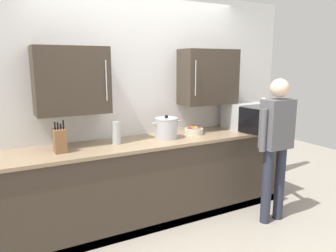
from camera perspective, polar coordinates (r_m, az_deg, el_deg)
ground_plane at (r=3.40m, az=3.00°, el=-20.38°), size 9.21×9.21×0.00m
back_wall_tiled at (r=3.81m, az=-4.66°, el=4.74°), size 4.10×0.44×2.57m
counter_unit at (r=3.73m, az=-2.41°, el=-9.45°), size 3.56×0.65×0.94m
microwave_oven at (r=4.31m, az=13.13°, el=1.80°), size 0.49×0.71×0.33m
thermos_flask at (r=3.42m, az=-9.09°, el=-1.13°), size 0.09×0.09×0.24m
stock_pot at (r=3.64m, az=-0.28°, el=-0.36°), size 0.35×0.26×0.26m
knife_block at (r=3.24m, az=-18.56°, el=-2.42°), size 0.11×0.15×0.31m
fruit_bowl at (r=3.88m, az=4.60°, el=-0.80°), size 0.22×0.22×0.10m
person_figure at (r=3.73m, az=18.47°, el=-2.07°), size 0.45×0.53×1.61m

